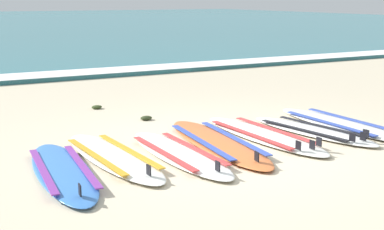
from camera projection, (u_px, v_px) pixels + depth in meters
ground_plane at (228, 148)px, 6.76m from camera, size 80.00×80.00×0.00m
wave_foam_strip at (76, 75)px, 12.75m from camera, size 80.00×1.07×0.11m
surfboard_0 at (63, 171)px, 5.74m from camera, size 0.75×2.34×0.18m
surfboard_1 at (113, 156)px, 6.27m from camera, size 0.76×2.40×0.18m
surfboard_2 at (179, 153)px, 6.39m from camera, size 0.62×2.29×0.18m
surfboard_3 at (217, 142)px, 6.88m from camera, size 0.85×2.63×0.18m
surfboard_4 at (263, 135)px, 7.25m from camera, size 0.75×2.49×0.18m
surfboard_5 at (312, 131)px, 7.47m from camera, size 0.91×2.19×0.18m
surfboard_6 at (340, 124)px, 7.88m from camera, size 0.72×2.54×0.18m
seaweed_clump_near_shoreline at (146, 118)px, 8.27m from camera, size 0.18×0.15×0.06m
seaweed_clump_mid_sand at (97, 107)px, 9.10m from camera, size 0.18×0.14×0.06m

